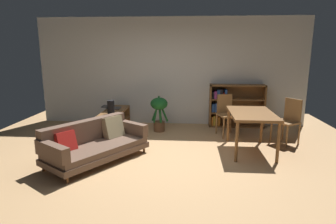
% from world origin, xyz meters
% --- Properties ---
extents(ground_plane, '(8.16, 8.16, 0.00)m').
position_xyz_m(ground_plane, '(0.00, 0.00, 0.00)').
color(ground_plane, tan).
extents(back_wall_panel, '(6.80, 0.10, 2.70)m').
position_xyz_m(back_wall_panel, '(0.00, 2.70, 1.35)').
color(back_wall_panel, silver).
rests_on(back_wall_panel, ground_plane).
extents(fabric_couch, '(1.66, 1.92, 0.69)m').
position_xyz_m(fabric_couch, '(-1.16, 0.01, 0.32)').
color(fabric_couch, brown).
rests_on(fabric_couch, ground_plane).
extents(media_console, '(0.46, 1.35, 0.52)m').
position_xyz_m(media_console, '(-1.26, 1.73, 0.26)').
color(media_console, brown).
rests_on(media_console, ground_plane).
extents(open_laptop, '(0.44, 0.31, 0.06)m').
position_xyz_m(open_laptop, '(-1.36, 1.97, 0.54)').
color(open_laptop, '#333338').
rests_on(open_laptop, media_console).
extents(desk_speaker, '(0.16, 0.16, 0.30)m').
position_xyz_m(desk_speaker, '(-1.23, 1.40, 0.67)').
color(desk_speaker, black).
rests_on(desk_speaker, media_console).
extents(potted_floor_plant, '(0.42, 0.40, 0.86)m').
position_xyz_m(potted_floor_plant, '(-0.22, 1.89, 0.52)').
color(potted_floor_plant, brown).
rests_on(potted_floor_plant, ground_plane).
extents(dining_table, '(0.79, 1.24, 0.76)m').
position_xyz_m(dining_table, '(1.66, 0.67, 0.67)').
color(dining_table, brown).
rests_on(dining_table, ground_plane).
extents(dining_chair_near, '(0.50, 0.53, 0.91)m').
position_xyz_m(dining_chair_near, '(1.33, 1.72, 0.52)').
color(dining_chair_near, olive).
rests_on(dining_chair_near, ground_plane).
extents(dining_chair_far, '(0.57, 0.58, 0.92)m').
position_xyz_m(dining_chair_far, '(2.53, 1.24, 0.52)').
color(dining_chair_far, olive).
rests_on(dining_chair_far, ground_plane).
extents(bookshelf, '(1.35, 0.33, 1.06)m').
position_xyz_m(bookshelf, '(1.57, 2.51, 0.53)').
color(bookshelf, brown).
rests_on(bookshelf, ground_plane).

